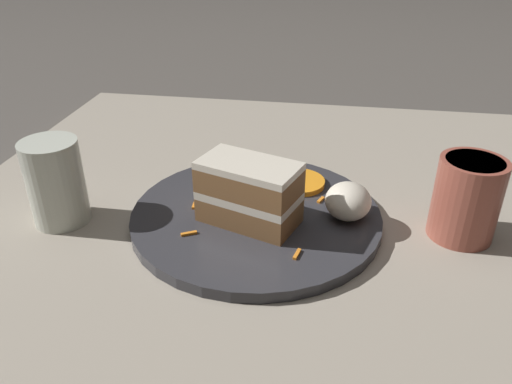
% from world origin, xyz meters
% --- Properties ---
extents(ground_plane, '(6.00, 6.00, 0.00)m').
position_xyz_m(ground_plane, '(0.00, 0.00, 0.00)').
color(ground_plane, '#4C4742').
rests_on(ground_plane, ground).
extents(dining_table, '(0.94, 0.85, 0.03)m').
position_xyz_m(dining_table, '(0.00, 0.00, 0.02)').
color(dining_table, gray).
rests_on(dining_table, ground).
extents(plate, '(0.31, 0.31, 0.01)m').
position_xyz_m(plate, '(-0.02, -0.01, 0.04)').
color(plate, '#333338').
rests_on(plate, dining_table).
extents(cake_slice, '(0.10, 0.13, 0.08)m').
position_xyz_m(cake_slice, '(-0.00, -0.02, 0.08)').
color(cake_slice, brown).
rests_on(cake_slice, plate).
extents(cream_dollop, '(0.06, 0.06, 0.04)m').
position_xyz_m(cream_dollop, '(-0.03, 0.10, 0.07)').
color(cream_dollop, silver).
rests_on(cream_dollop, plate).
extents(orange_garnish, '(0.07, 0.07, 0.01)m').
position_xyz_m(orange_garnish, '(-0.10, 0.03, 0.05)').
color(orange_garnish, orange).
rests_on(orange_garnish, plate).
extents(carrot_shreds_scatter, '(0.20, 0.18, 0.00)m').
position_xyz_m(carrot_shreds_scatter, '(-0.04, -0.02, 0.05)').
color(carrot_shreds_scatter, orange).
rests_on(carrot_shreds_scatter, plate).
extents(drinking_glass, '(0.07, 0.07, 0.11)m').
position_xyz_m(drinking_glass, '(0.01, -0.25, 0.08)').
color(drinking_glass, beige).
rests_on(drinking_glass, dining_table).
extents(coffee_mug, '(0.08, 0.08, 0.10)m').
position_xyz_m(coffee_mug, '(-0.03, 0.23, 0.09)').
color(coffee_mug, '#994C3D').
rests_on(coffee_mug, dining_table).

